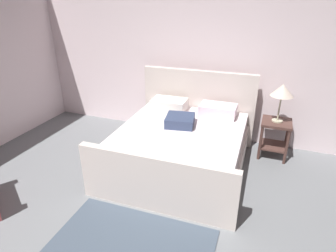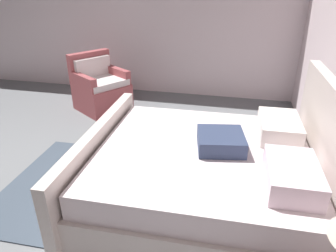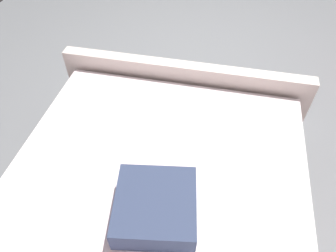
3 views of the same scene
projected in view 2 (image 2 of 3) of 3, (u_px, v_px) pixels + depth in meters
The scene contains 5 objects.
ground_plane at pixel (4, 179), 3.41m from camera, with size 6.26×6.73×0.02m, color slate.
wall_side_left at pixel (107, 14), 5.60m from camera, with size 0.12×6.85×2.78m, color silver.
bed at pixel (208, 175), 2.85m from camera, with size 1.96×2.15×1.23m.
armchair at pixel (100, 88), 5.07m from camera, with size 1.00×1.01×0.90m.
area_rug at pixel (55, 183), 3.32m from camera, with size 1.66×0.93×0.01m, color #3F4A58.
Camera 2 is at (2.34, 2.39, 2.00)m, focal length 33.20 mm.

